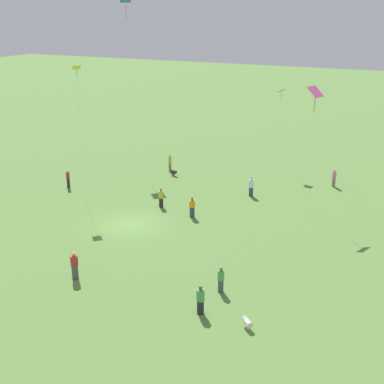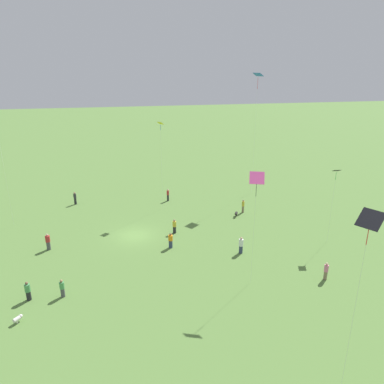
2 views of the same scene
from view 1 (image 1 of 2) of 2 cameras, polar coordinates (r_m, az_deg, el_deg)
ground_plane at (r=42.15m, az=-6.54°, el=-3.47°), size 240.00×240.00×0.00m
person_1 at (r=30.03m, az=0.91°, el=-11.44°), size 0.61×0.61×1.72m
person_2 at (r=52.17m, az=14.92°, el=1.46°), size 0.46×0.46×1.70m
person_3 at (r=45.32m, az=-3.33°, el=-0.62°), size 0.58×0.58×1.67m
person_4 at (r=43.08m, az=0.01°, el=-1.66°), size 0.59×0.59×1.67m
person_5 at (r=48.14m, az=6.33°, el=0.57°), size 0.56×0.56×1.79m
person_6 at (r=32.18m, az=3.09°, el=-9.31°), size 0.46×0.46×1.63m
person_7 at (r=34.32m, az=-12.42°, el=-7.69°), size 0.64×0.64×1.81m
person_8 at (r=55.27m, az=-2.37°, el=3.12°), size 0.43×0.43×1.73m
person_9 at (r=51.36m, az=-13.08°, el=1.38°), size 0.42×0.42×1.74m
kite_1 at (r=46.86m, az=-12.16°, el=11.97°), size 0.89×0.89×11.51m
kite_2 at (r=56.11m, az=9.51°, el=10.25°), size 0.80×0.76×8.22m
kite_3 at (r=59.87m, az=-7.07°, el=19.05°), size 1.57×1.58×17.02m
kite_5 at (r=43.90m, az=13.01°, el=10.09°), size 1.43×1.26×10.20m
dog_0 at (r=53.80m, az=-1.92°, el=2.14°), size 0.57×0.81×0.59m
dog_1 at (r=29.21m, az=5.88°, el=-13.63°), size 0.67×0.71×0.55m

